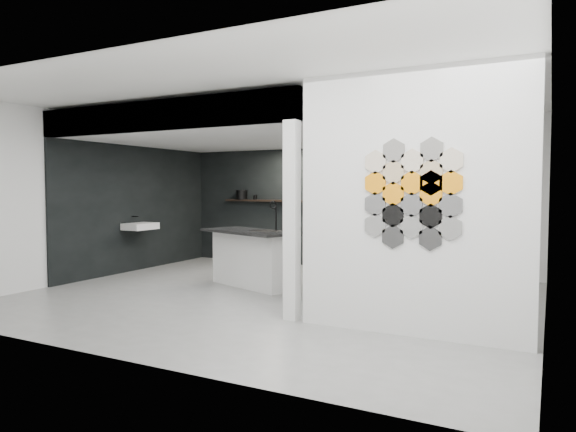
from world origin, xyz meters
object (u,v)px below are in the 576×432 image
Objects in this scene: utensil_cup at (255,197)px; wall_basin at (140,226)px; glass_bowl at (352,198)px; bottle_dark at (288,196)px; partition_panel at (411,203)px; glass_vase at (352,197)px; stockpot at (242,195)px; kitchen_island at (254,257)px; kettle at (332,196)px.

wall_basin is at bearing -121.10° from utensil_cup.
bottle_dark reaches higher than glass_bowl.
glass_bowl is 2.14m from utensil_cup.
partition_panel reaches higher than glass_bowl.
stockpot is at bearing 180.00° from glass_vase.
glass_vase is (0.80, 2.30, 0.93)m from kitchen_island.
glass_bowl reaches higher than kitchen_island.
glass_vase is at bearing 90.83° from kitchen_island.
kettle is at bearing 180.00° from glass_vase.
kitchen_island is at bearing -109.23° from glass_vase.
glass_vase is at bearing 0.00° from utensil_cup.
bottle_dark is 0.77m from utensil_cup.
kettle is (0.39, 2.30, 0.94)m from kitchen_island.
wall_basin is 2.51× the size of stockpot.
utensil_cup is at bearing 180.00° from glass_vase.
partition_panel reaches higher than glass_vase.
partition_panel is at bearing -42.49° from utensil_cup.
glass_vase is 1.37m from bottle_dark.
glass_vase is at bearing 0.00° from glass_bowl.
wall_basin is 0.32× the size of kitchen_island.
stockpot is 2.07m from kettle.
stockpot is 1.64× the size of bottle_dark.
glass_vase is at bearing 0.00° from stockpot.
kettle is 1.43× the size of glass_vase.
bottle_dark is (-1.37, 0.00, 0.00)m from glass_vase.
utensil_cup is (-2.14, 0.00, 0.01)m from glass_bowl.
partition_panel reaches higher than utensil_cup.
bottle_dark is (1.10, 0.00, -0.02)m from stockpot.
stockpot is 1.20× the size of kettle.
kitchen_island is 2.51m from kettle.
glass_bowl is at bearing 31.35° from wall_basin.
bottle_dark reaches higher than kitchen_island.
stockpot is at bearing 66.13° from wall_basin.
utensil_cup is (-0.77, 0.00, -0.02)m from bottle_dark.
bottle_dark is (-0.57, 2.30, 0.93)m from kitchen_island.
glass_bowl is (0.41, 0.00, -0.04)m from kettle.
utensil_cup is (0.33, 0.00, -0.05)m from stockpot.
wall_basin is at bearing -140.71° from kettle.
utensil_cup is at bearing 0.00° from stockpot.
partition_panel is at bearing -52.69° from kettle.
partition_panel is 1.52× the size of kitchen_island.
utensil_cup is at bearing 180.00° from glass_bowl.
utensil_cup is (-1.34, 2.30, 0.91)m from kitchen_island.
bottle_dark is (-3.45, 3.87, -0.01)m from partition_panel.
kitchen_island is (2.59, -0.23, -0.39)m from wall_basin.
kettle is at bearing 34.70° from wall_basin.
partition_panel is at bearing -48.28° from bottle_dark.
kitchen_island is 13.30× the size of glass_vase.
glass_vase is 0.95× the size of bottle_dark.
utensil_cup is at bearing 137.51° from partition_panel.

